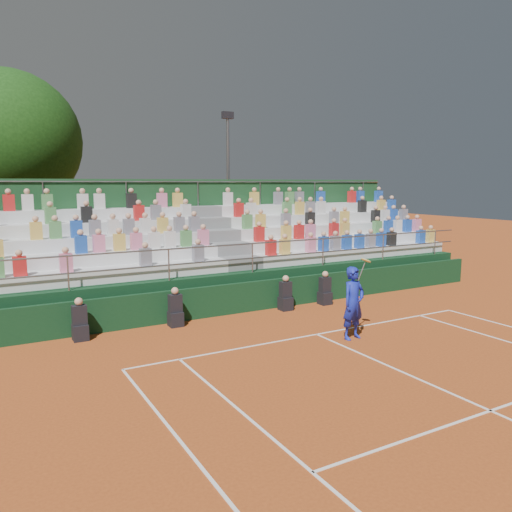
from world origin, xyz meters
TOP-DOWN VIEW (x-y plane):
  - ground at (0.00, 0.00)m, footprint 90.00×90.00m
  - courtside_wall at (0.00, 3.20)m, footprint 20.00×0.15m
  - line_officials at (-1.51, 2.75)m, footprint 8.69×0.40m
  - grandstand at (-0.01, 6.44)m, footprint 20.00×5.20m
  - tennis_player at (0.65, -0.78)m, footprint 0.92×0.57m
  - tree_east at (-6.59, 14.84)m, footprint 6.43×6.43m
  - floodlight_mast at (3.43, 12.55)m, footprint 0.60×0.25m

SIDE VIEW (x-z plane):
  - ground at x=0.00m, z-range 0.00..0.00m
  - line_officials at x=-1.51m, z-range -0.12..1.07m
  - courtside_wall at x=0.00m, z-range 0.00..1.00m
  - tennis_player at x=0.65m, z-range -0.10..2.11m
  - grandstand at x=-0.01m, z-range -1.11..3.29m
  - floodlight_mast at x=3.43m, z-range 0.67..8.52m
  - tree_east at x=-6.59m, z-range 1.45..10.80m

